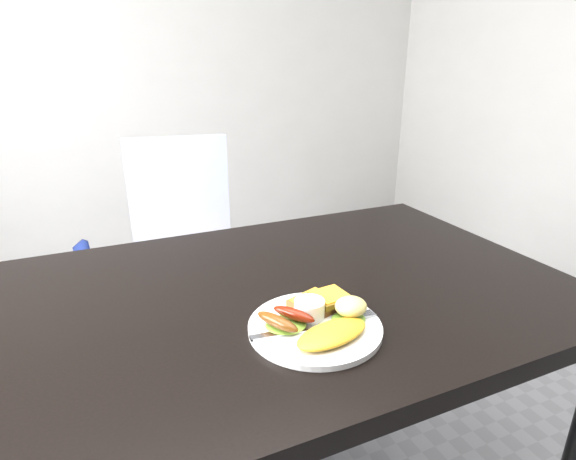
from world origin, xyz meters
name	(u,v)px	position (x,y,z in m)	size (l,w,h in m)	color
room_back_panel	(138,37)	(0.00, 2.25, 1.35)	(4.00, 0.04, 2.70)	silver
dining_table	(292,293)	(0.00, 0.00, 0.73)	(1.20, 0.80, 0.04)	black
dining_chair	(194,265)	(-0.05, 0.84, 0.45)	(0.40, 0.40, 0.05)	#A97C66
person	(130,171)	(-0.24, 0.85, 0.85)	(0.61, 0.41, 1.70)	navy
plate	(315,327)	(-0.03, -0.18, 0.76)	(0.24, 0.24, 0.01)	white
lettuce_left	(286,324)	(-0.09, -0.16, 0.77)	(0.07, 0.07, 0.01)	#68A122
lettuce_right	(348,319)	(0.03, -0.19, 0.77)	(0.07, 0.06, 0.01)	#5C8F2C
omelette	(332,334)	(-0.03, -0.23, 0.77)	(0.14, 0.07, 0.02)	yellow
sausage_a	(277,322)	(-0.11, -0.17, 0.78)	(0.02, 0.09, 0.02)	brown
sausage_b	(294,314)	(-0.07, -0.16, 0.78)	(0.02, 0.09, 0.02)	#620806
ramekin	(309,309)	(-0.03, -0.15, 0.78)	(0.06, 0.06, 0.03)	white
toast_a	(316,304)	(-0.01, -0.12, 0.77)	(0.08, 0.08, 0.01)	brown
toast_b	(330,297)	(0.02, -0.13, 0.78)	(0.07, 0.07, 0.01)	brown
potato_salad	(351,306)	(0.03, -0.18, 0.79)	(0.06, 0.06, 0.03)	#F4F2A4
fork	(300,330)	(-0.07, -0.19, 0.76)	(0.18, 0.01, 0.00)	#ADAFB7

